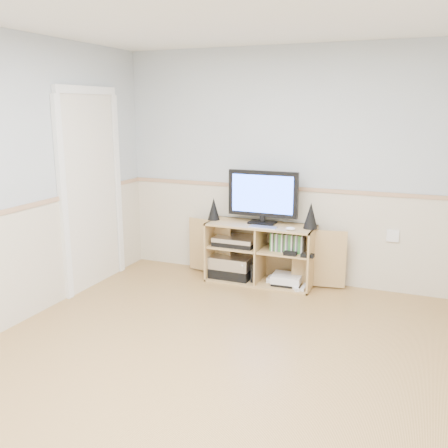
{
  "coord_description": "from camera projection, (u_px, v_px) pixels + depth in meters",
  "views": [
    {
      "loc": [
        1.26,
        -2.95,
        1.88
      ],
      "look_at": [
        -0.43,
        1.2,
        0.82
      ],
      "focal_mm": 40.0,
      "sensor_mm": 36.0,
      "label": 1
    }
  ],
  "objects": [
    {
      "name": "av_components",
      "position": [
        233.0,
        260.0,
        5.55
      ],
      "size": [
        0.53,
        0.34,
        0.47
      ],
      "color": "black",
      "rests_on": "media_cabinet"
    },
    {
      "name": "game_consoles",
      "position": [
        286.0,
        280.0,
        5.35
      ],
      "size": [
        0.45,
        0.3,
        0.11
      ],
      "color": "white",
      "rests_on": "media_cabinet"
    },
    {
      "name": "media_cabinet",
      "position": [
        262.0,
        252.0,
        5.45
      ],
      "size": [
        1.81,
        0.43,
        0.65
      ],
      "color": "tan",
      "rests_on": "floor"
    },
    {
      "name": "speaker_right",
      "position": [
        311.0,
        216.0,
        5.13
      ],
      "size": [
        0.15,
        0.15,
        0.27
      ],
      "primitive_type": "cone",
      "color": "black",
      "rests_on": "media_cabinet"
    },
    {
      "name": "game_cases",
      "position": [
        288.0,
        243.0,
        5.24
      ],
      "size": [
        0.36,
        0.13,
        0.19
      ],
      "primitive_type": "cube",
      "color": "#3F8C3F",
      "rests_on": "media_cabinet"
    },
    {
      "name": "keyboard",
      "position": [
        263.0,
        227.0,
        5.18
      ],
      "size": [
        0.29,
        0.12,
        0.01
      ],
      "primitive_type": "cube",
      "rotation": [
        0.0,
        0.0,
        0.01
      ],
      "color": "white",
      "rests_on": "media_cabinet"
    },
    {
      "name": "room",
      "position": [
        215.0,
        206.0,
        3.41
      ],
      "size": [
        4.04,
        4.54,
        2.54
      ],
      "color": "tan",
      "rests_on": "ground"
    },
    {
      "name": "wall_outlet",
      "position": [
        393.0,
        236.0,
        5.06
      ],
      "size": [
        0.12,
        0.03,
        0.12
      ],
      "primitive_type": "cube",
      "color": "white",
      "rests_on": "wall_back"
    },
    {
      "name": "mouse",
      "position": [
        290.0,
        229.0,
        5.07
      ],
      "size": [
        0.11,
        0.09,
        0.04
      ],
      "primitive_type": "ellipsoid",
      "rotation": [
        0.0,
        0.0,
        0.3
      ],
      "color": "white",
      "rests_on": "media_cabinet"
    },
    {
      "name": "monitor",
      "position": [
        263.0,
        195.0,
        5.31
      ],
      "size": [
        0.77,
        0.18,
        0.57
      ],
      "color": "black",
      "rests_on": "media_cabinet"
    },
    {
      "name": "speaker_left",
      "position": [
        214.0,
        209.0,
        5.53
      ],
      "size": [
        0.13,
        0.13,
        0.25
      ],
      "primitive_type": "cone",
      "color": "black",
      "rests_on": "media_cabinet"
    }
  ]
}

